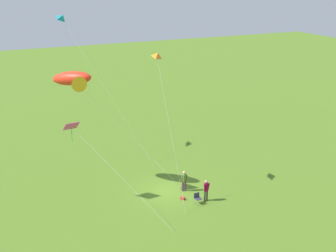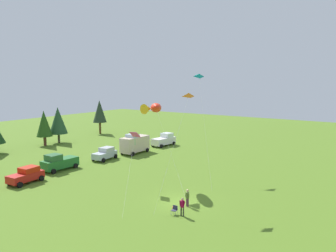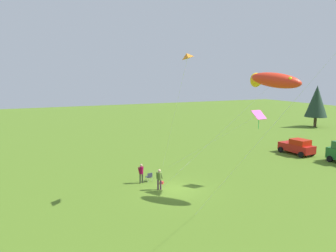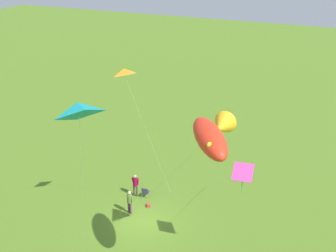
{
  "view_description": "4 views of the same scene",
  "coord_description": "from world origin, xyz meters",
  "px_view_note": "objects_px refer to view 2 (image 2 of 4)",
  "views": [
    {
      "loc": [
        -31.16,
        14.56,
        17.01
      ],
      "look_at": [
        -2.03,
        0.92,
        6.34
      ],
      "focal_mm": 50.0,
      "sensor_mm": 36.0,
      "label": 1
    },
    {
      "loc": [
        -27.06,
        -16.93,
        12.29
      ],
      "look_at": [
        -2.03,
        0.02,
        8.08
      ],
      "focal_mm": 35.0,
      "sensor_mm": 36.0,
      "label": 2
    },
    {
      "loc": [
        23.54,
        -11.6,
        9.41
      ],
      "look_at": [
        -2.62,
        0.54,
        4.96
      ],
      "focal_mm": 35.0,
      "sensor_mm": 36.0,
      "label": 3
    },
    {
      "loc": [
        23.54,
        12.92,
        17.9
      ],
      "look_at": [
        -1.33,
        1.29,
        6.67
      ],
      "focal_mm": 50.0,
      "sensor_mm": 36.0,
      "label": 4
    }
  ],
  "objects_px": {
    "backpack_on_grass": "(174,208)",
    "car_silver_compact": "(105,154)",
    "person_spectator": "(182,205)",
    "kite_delta_teal": "(199,76)",
    "car_red_sedan": "(26,175)",
    "kite_delta_orange": "(189,95)",
    "truck_white_pickup": "(164,140)",
    "folding_chair": "(175,209)",
    "van_camper_beige": "(135,144)",
    "truck_green_flatbed": "(59,162)",
    "kite_diamond_rainbow": "(135,136)",
    "kite_large_fish": "(154,108)",
    "person_kite_flyer": "(187,197)"
  },
  "relations": [
    {
      "from": "person_kite_flyer",
      "to": "car_red_sedan",
      "type": "xyz_separation_m",
      "value": [
        -4.42,
        20.04,
        -0.07
      ]
    },
    {
      "from": "truck_white_pickup",
      "to": "truck_green_flatbed",
      "type": "bearing_deg",
      "value": -179.15
    },
    {
      "from": "truck_white_pickup",
      "to": "folding_chair",
      "type": "bearing_deg",
      "value": -136.86
    },
    {
      "from": "van_camper_beige",
      "to": "truck_white_pickup",
      "type": "relative_size",
      "value": 1.04
    },
    {
      "from": "truck_green_flatbed",
      "to": "kite_delta_orange",
      "type": "height_order",
      "value": "kite_delta_orange"
    },
    {
      "from": "backpack_on_grass",
      "to": "kite_diamond_rainbow",
      "type": "relative_size",
      "value": 0.04
    },
    {
      "from": "person_spectator",
      "to": "truck_white_pickup",
      "type": "xyz_separation_m",
      "value": [
        25.94,
        20.04,
        0.08
      ]
    },
    {
      "from": "backpack_on_grass",
      "to": "van_camper_beige",
      "type": "height_order",
      "value": "van_camper_beige"
    },
    {
      "from": "backpack_on_grass",
      "to": "van_camper_beige",
      "type": "xyz_separation_m",
      "value": [
        16.9,
        18.94,
        1.53
      ]
    },
    {
      "from": "backpack_on_grass",
      "to": "kite_delta_teal",
      "type": "height_order",
      "value": "kite_delta_teal"
    },
    {
      "from": "folding_chair",
      "to": "kite_diamond_rainbow",
      "type": "height_order",
      "value": "kite_diamond_rainbow"
    },
    {
      "from": "person_spectator",
      "to": "van_camper_beige",
      "type": "height_order",
      "value": "van_camper_beige"
    },
    {
      "from": "folding_chair",
      "to": "kite_diamond_rainbow",
      "type": "bearing_deg",
      "value": -123.44
    },
    {
      "from": "van_camper_beige",
      "to": "backpack_on_grass",
      "type": "bearing_deg",
      "value": 48.52
    },
    {
      "from": "backpack_on_grass",
      "to": "kite_delta_orange",
      "type": "bearing_deg",
      "value": 7.86
    },
    {
      "from": "person_kite_flyer",
      "to": "van_camper_beige",
      "type": "relative_size",
      "value": 0.32
    },
    {
      "from": "folding_chair",
      "to": "backpack_on_grass",
      "type": "xyz_separation_m",
      "value": [
        1.0,
        0.77,
        -0.38
      ]
    },
    {
      "from": "kite_large_fish",
      "to": "car_silver_compact",
      "type": "bearing_deg",
      "value": 69.8
    },
    {
      "from": "kite_delta_teal",
      "to": "van_camper_beige",
      "type": "bearing_deg",
      "value": 79.37
    },
    {
      "from": "kite_delta_teal",
      "to": "person_spectator",
      "type": "bearing_deg",
      "value": -156.18
    },
    {
      "from": "truck_green_flatbed",
      "to": "car_silver_compact",
      "type": "height_order",
      "value": "truck_green_flatbed"
    },
    {
      "from": "car_silver_compact",
      "to": "kite_delta_teal",
      "type": "xyz_separation_m",
      "value": [
        3.59,
        -14.67,
        11.99
      ]
    },
    {
      "from": "folding_chair",
      "to": "truck_white_pickup",
      "type": "xyz_separation_m",
      "value": [
        26.02,
        19.26,
        0.61
      ]
    },
    {
      "from": "kite_large_fish",
      "to": "person_kite_flyer",
      "type": "bearing_deg",
      "value": -121.65
    },
    {
      "from": "backpack_on_grass",
      "to": "car_silver_compact",
      "type": "relative_size",
      "value": 0.07
    },
    {
      "from": "truck_green_flatbed",
      "to": "car_silver_compact",
      "type": "xyz_separation_m",
      "value": [
        7.97,
        -0.9,
        -0.15
      ]
    },
    {
      "from": "person_kite_flyer",
      "to": "kite_large_fish",
      "type": "height_order",
      "value": "kite_large_fish"
    },
    {
      "from": "van_camper_beige",
      "to": "truck_white_pickup",
      "type": "height_order",
      "value": "van_camper_beige"
    },
    {
      "from": "folding_chair",
      "to": "car_red_sedan",
      "type": "distance_m",
      "value": 20.15
    },
    {
      "from": "kite_delta_orange",
      "to": "car_red_sedan",
      "type": "bearing_deg",
      "value": 109.47
    },
    {
      "from": "person_spectator",
      "to": "car_red_sedan",
      "type": "xyz_separation_m",
      "value": [
        -2.2,
        20.82,
        -0.07
      ]
    },
    {
      "from": "car_red_sedan",
      "to": "car_silver_compact",
      "type": "height_order",
      "value": "same"
    },
    {
      "from": "truck_green_flatbed",
      "to": "person_spectator",
      "type": "bearing_deg",
      "value": 82.93
    },
    {
      "from": "car_silver_compact",
      "to": "kite_delta_orange",
      "type": "relative_size",
      "value": 0.39
    },
    {
      "from": "van_camper_beige",
      "to": "kite_diamond_rainbow",
      "type": "bearing_deg",
      "value": 40.31
    },
    {
      "from": "van_camper_beige",
      "to": "car_silver_compact",
      "type": "bearing_deg",
      "value": -8.04
    },
    {
      "from": "car_silver_compact",
      "to": "kite_diamond_rainbow",
      "type": "height_order",
      "value": "kite_diamond_rainbow"
    },
    {
      "from": "backpack_on_grass",
      "to": "car_red_sedan",
      "type": "distance_m",
      "value": 19.53
    },
    {
      "from": "car_red_sedan",
      "to": "van_camper_beige",
      "type": "height_order",
      "value": "van_camper_beige"
    },
    {
      "from": "person_spectator",
      "to": "kite_delta_teal",
      "type": "distance_m",
      "value": 20.48
    },
    {
      "from": "truck_green_flatbed",
      "to": "kite_delta_teal",
      "type": "height_order",
      "value": "kite_delta_teal"
    },
    {
      "from": "person_spectator",
      "to": "backpack_on_grass",
      "type": "relative_size",
      "value": 5.44
    },
    {
      "from": "car_red_sedan",
      "to": "truck_white_pickup",
      "type": "height_order",
      "value": "truck_white_pickup"
    },
    {
      "from": "car_red_sedan",
      "to": "kite_large_fish",
      "type": "relative_size",
      "value": 0.44
    },
    {
      "from": "folding_chair",
      "to": "truck_green_flatbed",
      "type": "distance_m",
      "value": 21.84
    },
    {
      "from": "van_camper_beige",
      "to": "kite_diamond_rainbow",
      "type": "height_order",
      "value": "kite_diamond_rainbow"
    },
    {
      "from": "backpack_on_grass",
      "to": "kite_delta_teal",
      "type": "xyz_separation_m",
      "value": [
        14.31,
        5.17,
        12.83
      ]
    },
    {
      "from": "kite_diamond_rainbow",
      "to": "kite_large_fish",
      "type": "bearing_deg",
      "value": -17.82
    },
    {
      "from": "backpack_on_grass",
      "to": "van_camper_beige",
      "type": "distance_m",
      "value": 25.42
    },
    {
      "from": "car_red_sedan",
      "to": "van_camper_beige",
      "type": "distance_m",
      "value": 20.03
    }
  ]
}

